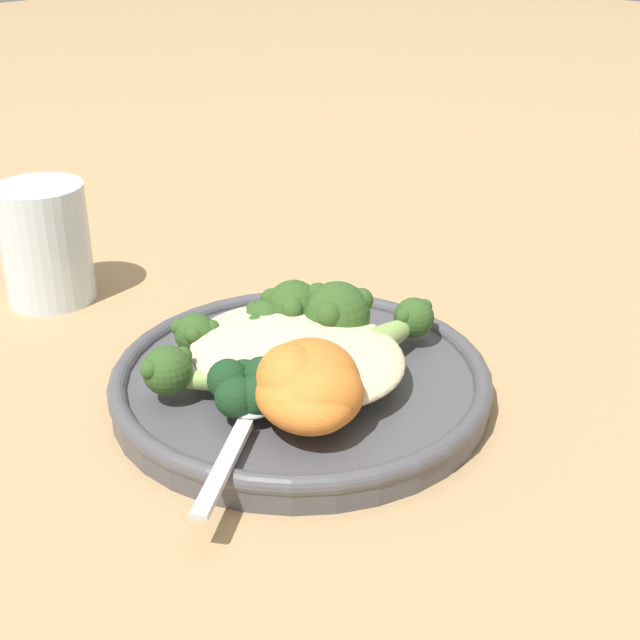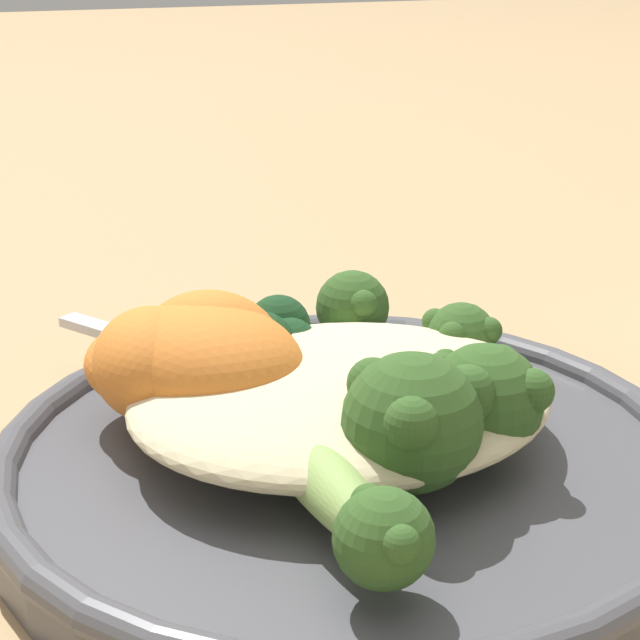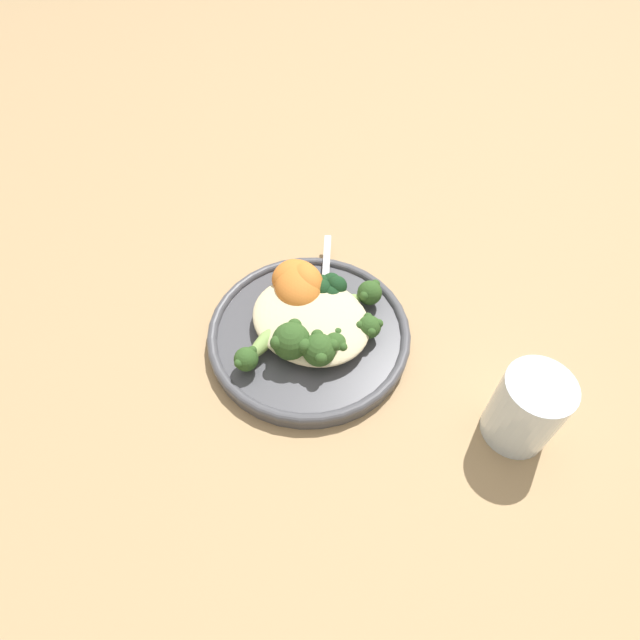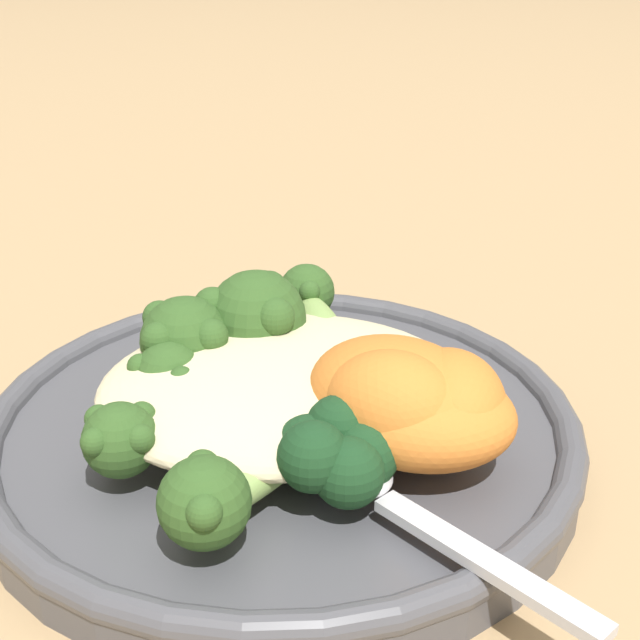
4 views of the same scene
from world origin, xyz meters
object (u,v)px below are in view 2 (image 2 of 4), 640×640
(broccoli_stalk_5, at_px, (330,336))
(kale_tuft, at_px, (263,342))
(broccoli_stalk_4, at_px, (412,359))
(sweet_potato_chunk_2, at_px, (182,362))
(sweet_potato_chunk_3, at_px, (211,348))
(broccoli_stalk_3, at_px, (393,396))
(quinoa_mound, at_px, (341,397))
(sweet_potato_chunk_1, at_px, (206,362))
(broccoli_stalk_1, at_px, (404,420))
(spoon, at_px, (235,365))
(broccoli_stalk_0, at_px, (331,483))
(broccoli_stalk_2, at_px, (457,403))
(plate, at_px, (346,462))
(sweet_potato_chunk_0, at_px, (152,363))

(broccoli_stalk_5, bearing_deg, kale_tuft, 136.74)
(broccoli_stalk_4, relative_size, broccoli_stalk_5, 1.11)
(broccoli_stalk_4, height_order, kale_tuft, kale_tuft)
(sweet_potato_chunk_2, relative_size, sweet_potato_chunk_3, 1.33)
(broccoli_stalk_3, relative_size, sweet_potato_chunk_3, 2.23)
(broccoli_stalk_3, height_order, broccoli_stalk_4, same)
(quinoa_mound, height_order, broccoli_stalk_4, broccoli_stalk_4)
(sweet_potato_chunk_1, bearing_deg, sweet_potato_chunk_2, -55.37)
(broccoli_stalk_1, xyz_separation_m, spoon, (0.03, -0.10, -0.02))
(broccoli_stalk_0, relative_size, sweet_potato_chunk_1, 1.72)
(broccoli_stalk_2, distance_m, kale_tuft, 0.09)
(broccoli_stalk_3, distance_m, broccoli_stalk_5, 0.06)
(broccoli_stalk_3, height_order, sweet_potato_chunk_3, sweet_potato_chunk_3)
(broccoli_stalk_1, distance_m, spoon, 0.10)
(broccoli_stalk_2, height_order, sweet_potato_chunk_1, sweet_potato_chunk_1)
(plate, distance_m, broccoli_stalk_0, 0.06)
(broccoli_stalk_0, bearing_deg, sweet_potato_chunk_3, -174.24)
(broccoli_stalk_2, distance_m, sweet_potato_chunk_1, 0.09)
(broccoli_stalk_1, bearing_deg, broccoli_stalk_3, 126.87)
(broccoli_stalk_0, height_order, broccoli_stalk_2, broccoli_stalk_2)
(sweet_potato_chunk_0, bearing_deg, kale_tuft, -158.61)
(plate, xyz_separation_m, broccoli_stalk_4, (-0.04, -0.03, 0.02))
(broccoli_stalk_1, bearing_deg, broccoli_stalk_4, 119.01)
(broccoli_stalk_0, height_order, broccoli_stalk_5, broccoli_stalk_5)
(quinoa_mound, relative_size, sweet_potato_chunk_1, 2.02)
(broccoli_stalk_4, bearing_deg, broccoli_stalk_5, 109.83)
(plate, bearing_deg, sweet_potato_chunk_2, -40.38)
(broccoli_stalk_0, bearing_deg, broccoli_stalk_2, 112.57)
(broccoli_stalk_5, bearing_deg, sweet_potato_chunk_2, 147.00)
(quinoa_mound, bearing_deg, broccoli_stalk_0, 66.71)
(broccoli_stalk_2, xyz_separation_m, sweet_potato_chunk_0, (0.09, -0.06, 0.00))
(broccoli_stalk_2, distance_m, sweet_potato_chunk_3, 0.09)
(quinoa_mound, distance_m, broccoli_stalk_1, 0.04)
(plate, xyz_separation_m, sweet_potato_chunk_1, (0.04, -0.03, 0.03))
(plate, relative_size, sweet_potato_chunk_3, 4.66)
(broccoli_stalk_0, xyz_separation_m, spoon, (-0.00, -0.11, -0.01))
(quinoa_mound, height_order, sweet_potato_chunk_1, sweet_potato_chunk_1)
(quinoa_mound, distance_m, sweet_potato_chunk_3, 0.05)
(sweet_potato_chunk_0, bearing_deg, broccoli_stalk_3, 154.09)
(broccoli_stalk_3, relative_size, sweet_potato_chunk_1, 1.61)
(broccoli_stalk_4, xyz_separation_m, kale_tuft, (0.05, -0.03, 0.00))
(broccoli_stalk_3, distance_m, sweet_potato_chunk_2, 0.07)
(sweet_potato_chunk_1, height_order, sweet_potato_chunk_2, sweet_potato_chunk_1)
(quinoa_mound, distance_m, sweet_potato_chunk_2, 0.06)
(broccoli_stalk_5, distance_m, kale_tuft, 0.03)
(sweet_potato_chunk_3, bearing_deg, sweet_potato_chunk_2, 0.43)
(spoon, bearing_deg, broccoli_stalk_1, 161.26)
(kale_tuft, bearing_deg, broccoli_stalk_0, 84.52)
(plate, xyz_separation_m, broccoli_stalk_3, (-0.02, -0.00, 0.02))
(broccoli_stalk_3, xyz_separation_m, sweet_potato_chunk_2, (0.06, -0.04, 0.01))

